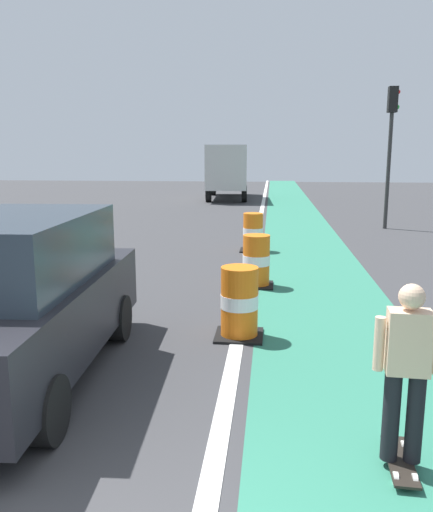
# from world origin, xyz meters

# --- Properties ---
(bike_lane_strip) EXTENTS (2.50, 80.00, 0.01)m
(bike_lane_strip) POSITION_xyz_m (2.40, 12.00, 0.00)
(bike_lane_strip) COLOR #2D755B
(bike_lane_strip) RESTS_ON ground
(lane_divider_stripe) EXTENTS (0.20, 80.00, 0.01)m
(lane_divider_stripe) POSITION_xyz_m (0.90, 12.00, 0.01)
(lane_divider_stripe) COLOR silver
(lane_divider_stripe) RESTS_ON ground
(skateboarder_on_lane) EXTENTS (0.57, 0.81, 1.69)m
(skateboarder_on_lane) POSITION_xyz_m (2.55, 1.84, 0.91)
(skateboarder_on_lane) COLOR black
(skateboarder_on_lane) RESTS_ON ground
(parked_suv_nearest) EXTENTS (2.09, 4.68, 2.04)m
(parked_suv_nearest) POSITION_xyz_m (-1.63, 3.29, 1.04)
(parked_suv_nearest) COLOR black
(parked_suv_nearest) RESTS_ON ground
(traffic_barrel_front) EXTENTS (0.73, 0.73, 1.09)m
(traffic_barrel_front) POSITION_xyz_m (0.91, 5.07, 0.53)
(traffic_barrel_front) COLOR orange
(traffic_barrel_front) RESTS_ON ground
(traffic_barrel_mid) EXTENTS (0.73, 0.73, 1.09)m
(traffic_barrel_mid) POSITION_xyz_m (1.07, 8.22, 0.53)
(traffic_barrel_mid) COLOR orange
(traffic_barrel_mid) RESTS_ON ground
(traffic_barrel_back) EXTENTS (0.73, 0.73, 1.09)m
(traffic_barrel_back) POSITION_xyz_m (0.86, 12.28, 0.53)
(traffic_barrel_back) COLOR orange
(traffic_barrel_back) RESTS_ON ground
(delivery_truck_down_block) EXTENTS (2.70, 7.71, 3.23)m
(delivery_truck_down_block) POSITION_xyz_m (-1.36, 29.81, 1.85)
(delivery_truck_down_block) COLOR beige
(delivery_truck_down_block) RESTS_ON ground
(traffic_light_corner) EXTENTS (0.41, 0.32, 5.10)m
(traffic_light_corner) POSITION_xyz_m (5.61, 17.36, 3.50)
(traffic_light_corner) COLOR #2D2D2D
(traffic_light_corner) RESTS_ON ground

